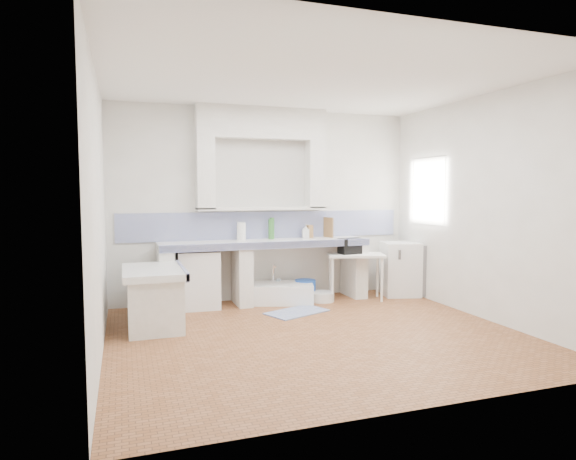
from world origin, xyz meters
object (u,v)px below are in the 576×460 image
object	(u,v)px
stove	(198,279)
fridge	(400,269)
sink	(277,294)
side_table	(355,277)

from	to	relation	value
stove	fridge	distance (m)	3.07
sink	side_table	bearing A→B (deg)	8.83
side_table	fridge	size ratio (longest dim) A/B	1.00
sink	side_table	size ratio (longest dim) A/B	1.25
side_table	fridge	world-z (taller)	fridge
stove	fridge	xyz separation A→B (m)	(3.07, -0.19, 0.02)
fridge	side_table	bearing A→B (deg)	-161.63
sink	fridge	xyz separation A→B (m)	(1.95, -0.13, 0.29)
sink	fridge	distance (m)	1.97
stove	side_table	distance (m)	2.29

